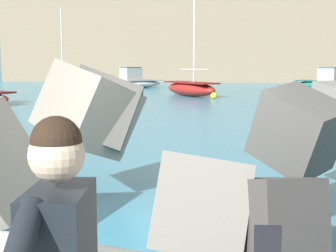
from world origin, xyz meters
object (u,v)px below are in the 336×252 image
object	(u,v)px
boat_far_centre	(62,82)
mooring_buoy_inner	(214,96)
boat_near_left	(134,82)
mooring_buoy_middle	(302,108)
boat_mid_right	(191,88)
boat_far_left	(324,83)

from	to	relation	value
boat_far_centre	mooring_buoy_inner	distance (m)	21.53
boat_near_left	mooring_buoy_middle	bearing A→B (deg)	-60.10
boat_mid_right	boat_far_left	size ratio (longest dim) A/B	1.33
boat_far_centre	boat_near_left	bearing A→B (deg)	-6.25
boat_near_left	mooring_buoy_middle	world-z (taller)	boat_near_left
boat_mid_right	boat_far_centre	bearing A→B (deg)	139.83
boat_near_left	boat_far_centre	bearing A→B (deg)	173.75
boat_mid_right	mooring_buoy_inner	distance (m)	3.21
boat_far_centre	mooring_buoy_middle	xyz separation A→B (m)	(20.29, -22.81, -0.28)
boat_near_left	mooring_buoy_inner	size ratio (longest dim) A/B	14.00
boat_near_left	boat_far_left	bearing A→B (deg)	-0.51
boat_near_left	mooring_buoy_inner	distance (m)	15.99
boat_far_left	boat_far_centre	world-z (taller)	boat_far_centre
boat_far_left	mooring_buoy_middle	bearing A→B (deg)	-103.53
boat_mid_right	mooring_buoy_inner	xyz separation A→B (m)	(1.77, -2.66, -0.36)
boat_mid_right	mooring_buoy_inner	world-z (taller)	boat_mid_right
boat_far_left	boat_far_centre	size ratio (longest dim) A/B	0.68
boat_mid_right	boat_far_left	xyz separation A→B (m)	(11.45, 10.90, 0.05)
boat_near_left	boat_mid_right	xyz separation A→B (m)	(6.44, -11.06, -0.05)
boat_far_left	boat_far_centre	xyz separation A→B (m)	(-25.55, 1.00, -0.14)
boat_mid_right	boat_near_left	bearing A→B (deg)	120.21
boat_far_left	mooring_buoy_inner	bearing A→B (deg)	-125.52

